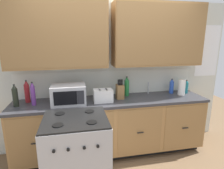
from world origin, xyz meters
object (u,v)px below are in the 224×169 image
Objects in this scene: bottle_blue at (172,86)px; bottle_dark at (15,96)px; paper_towel_roll at (182,87)px; bottle_red at (27,92)px; knife_block at (120,91)px; bottle_violet at (33,94)px; bottle_teal at (186,87)px; microwave at (69,94)px; toaster at (103,96)px; bottle_green at (127,86)px; stove_range at (77,154)px.

bottle_dark is at bearing -176.04° from bottle_blue.
paper_towel_roll is 2.45m from bottle_red.
knife_block is 1.27m from bottle_violet.
bottle_teal is at bearing 3.08° from knife_block.
microwave is at bearing -177.68° from paper_towel_roll.
bottle_dark is at bearing -177.42° from bottle_teal.
paper_towel_roll is (1.06, -0.01, 0.01)m from knife_block.
toaster is 1.25m from bottle_blue.
bottle_teal is (1.98, 0.15, -0.03)m from microwave.
paper_towel_roll is at bearing -0.38° from knife_block.
bottle_blue is at bearing 6.41° from microwave.
toaster is 0.90× the size of knife_block.
bottle_dark is at bearing -173.81° from bottle_green.
bottle_violet is (0.11, -0.15, 0.00)m from bottle_red.
toaster is 0.83× the size of bottle_violet.
toaster is 0.88× the size of bottle_dark.
paper_towel_roll is 1.02× the size of bottle_blue.
knife_block reaches higher than paper_towel_roll.
bottle_blue is at bearing 25.32° from stove_range.
knife_block reaches higher than bottle_blue.
microwave is at bearing -175.78° from bottle_teal.
stove_range is 4.11× the size of bottle_teal.
knife_block is at bearing 1.95° from bottle_violet.
toaster is at bearing -3.44° from bottle_violet.
bottle_red is at bearing 127.15° from bottle_violet.
bottle_red reaches higher than bottle_blue.
bottle_violet is at bearing -177.51° from bottle_teal.
stove_range is 3.06× the size of knife_block.
bottle_red is at bearing 175.72° from knife_block.
toaster reaches higher than stove_range.
microwave is 1.71× the size of toaster.
bottle_violet is (-0.57, 0.62, 0.61)m from stove_range.
bottle_teal reaches higher than stove_range.
toaster is at bearing -10.62° from bottle_red.
bottle_violet is at bearing -173.37° from bottle_green.
microwave reaches higher than bottle_blue.
bottle_red is at bearing 177.41° from paper_towel_roll.
bottle_blue is (-0.12, 0.12, -0.01)m from paper_towel_roll.
bottle_dark is at bearing 142.65° from stove_range.
paper_towel_roll is 0.78× the size of bottle_red.
bottle_green is 1.27× the size of bottle_blue.
bottle_red is 2.58m from bottle_teal.
bottle_teal is (1.19, 0.06, -0.00)m from knife_block.
paper_towel_roll is 0.15m from bottle_teal.
knife_block is 1.06m from paper_towel_roll.
bottle_violet is at bearing 132.44° from stove_range.
toaster is at bearing -175.94° from paper_towel_roll.
bottle_teal is (2.58, -0.04, -0.05)m from bottle_red.
knife_block reaches higher than stove_range.
paper_towel_roll is 1.12× the size of bottle_teal.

